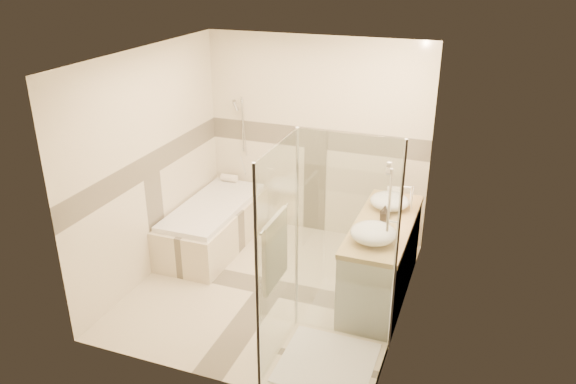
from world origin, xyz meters
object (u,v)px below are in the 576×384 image
(shower_enclosure, at_px, (318,314))
(amenity_bottle_b, at_px, (385,212))
(vessel_sink_far, at_px, (373,233))
(vanity, at_px, (381,258))
(vessel_sink_near, at_px, (390,201))
(amenity_bottle_a, at_px, (383,214))
(bathtub, at_px, (214,223))

(shower_enclosure, distance_m, amenity_bottle_b, 1.47)
(vessel_sink_far, distance_m, amenity_bottle_b, 0.56)
(vanity, bearing_deg, vessel_sink_near, 93.22)
(amenity_bottle_a, distance_m, amenity_bottle_b, 0.09)
(vessel_sink_near, xyz_separation_m, vessel_sink_far, (0.00, -0.80, 0.00))
(vessel_sink_near, relative_size, amenity_bottle_b, 3.18)
(shower_enclosure, distance_m, amenity_bottle_a, 1.39)
(vanity, distance_m, amenity_bottle_a, 0.50)
(bathtub, distance_m, shower_enclosure, 2.47)
(amenity_bottle_b, bearing_deg, vessel_sink_far, -90.00)
(vessel_sink_near, bearing_deg, bathtub, -179.87)
(vessel_sink_far, relative_size, amenity_bottle_b, 3.36)
(vessel_sink_near, bearing_deg, amenity_bottle_a, -90.00)
(vanity, distance_m, vessel_sink_far, 0.68)
(vanity, xyz_separation_m, amenity_bottle_b, (-0.02, 0.11, 0.49))
(bathtub, relative_size, vessel_sink_far, 3.86)
(bathtub, height_order, vanity, vanity)
(bathtub, height_order, shower_enclosure, shower_enclosure)
(vanity, distance_m, amenity_bottle_b, 0.50)
(vanity, height_order, vessel_sink_near, vessel_sink_near)
(bathtub, relative_size, amenity_bottle_a, 11.62)
(shower_enclosure, relative_size, vessel_sink_near, 4.91)
(bathtub, relative_size, shower_enclosure, 0.83)
(shower_enclosure, height_order, amenity_bottle_b, shower_enclosure)
(vanity, bearing_deg, bathtub, 170.75)
(vanity, relative_size, amenity_bottle_a, 11.07)
(bathtub, xyz_separation_m, amenity_bottle_a, (2.13, -0.32, 0.62))
(bathtub, height_order, vessel_sink_far, vessel_sink_far)
(bathtub, distance_m, vessel_sink_far, 2.36)
(vanity, distance_m, shower_enclosure, 1.31)
(vessel_sink_near, relative_size, amenity_bottle_a, 2.84)
(shower_enclosure, bearing_deg, vessel_sink_far, 71.78)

